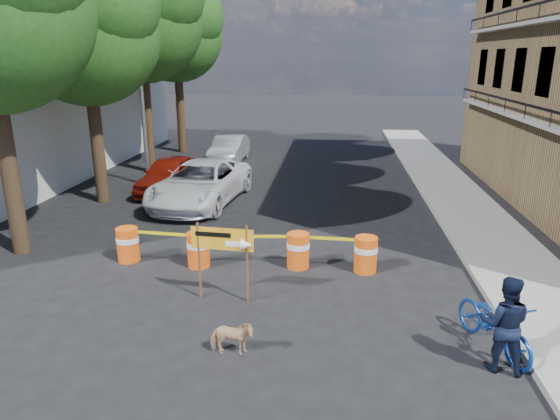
% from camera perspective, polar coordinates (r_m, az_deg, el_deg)
% --- Properties ---
extents(ground, '(120.00, 120.00, 0.00)m').
position_cam_1_polar(ground, '(11.22, -2.60, -10.02)').
color(ground, black).
rests_on(ground, ground).
extents(sidewalk_east, '(2.40, 40.00, 0.15)m').
position_cam_1_polar(sidewalk_east, '(17.28, 21.41, -1.04)').
color(sidewalk_east, gray).
rests_on(sidewalk_east, ground).
extents(tree_mid_a, '(5.25, 5.00, 8.68)m').
position_cam_1_polar(tree_mid_a, '(18.82, -21.23, 18.78)').
color(tree_mid_a, '#332316').
rests_on(tree_mid_a, ground).
extents(tree_mid_b, '(5.67, 5.40, 9.62)m').
position_cam_1_polar(tree_mid_b, '(23.44, -15.61, 20.49)').
color(tree_mid_b, '#332316').
rests_on(tree_mid_b, ground).
extents(tree_far, '(5.04, 4.80, 8.84)m').
position_cam_1_polar(tree_far, '(28.14, -11.67, 19.08)').
color(tree_far, '#332316').
rests_on(tree_far, ground).
extents(streetlamp, '(1.25, 0.18, 8.00)m').
position_cam_1_polar(streetlamp, '(20.78, -15.53, 14.52)').
color(streetlamp, gray).
rests_on(streetlamp, ground).
extents(barrel_far_left, '(0.58, 0.58, 0.90)m').
position_cam_1_polar(barrel_far_left, '(13.54, -17.00, -3.71)').
color(barrel_far_left, '#E54A0D').
rests_on(barrel_far_left, ground).
extents(barrel_mid_left, '(0.58, 0.58, 0.90)m').
position_cam_1_polar(barrel_mid_left, '(12.78, -9.31, -4.41)').
color(barrel_mid_left, '#E54A0D').
rests_on(barrel_mid_left, ground).
extents(barrel_mid_right, '(0.58, 0.58, 0.90)m').
position_cam_1_polar(barrel_mid_right, '(12.57, 2.09, -4.56)').
color(barrel_mid_right, '#E54A0D').
rests_on(barrel_mid_right, ground).
extents(barrel_far_right, '(0.58, 0.58, 0.90)m').
position_cam_1_polar(barrel_far_right, '(12.50, 9.77, -4.94)').
color(barrel_far_right, '#E54A0D').
rests_on(barrel_far_right, ground).
extents(detour_sign, '(1.37, 0.27, 1.76)m').
position_cam_1_polar(detour_sign, '(10.65, -5.75, -4.08)').
color(detour_sign, '#592D19').
rests_on(detour_sign, ground).
extents(pedestrian, '(0.97, 0.83, 1.71)m').
position_cam_1_polar(pedestrian, '(9.31, 24.25, -11.77)').
color(pedestrian, black).
rests_on(pedestrian, ground).
extents(bicycle, '(1.03, 1.22, 1.98)m').
position_cam_1_polar(bicycle, '(9.78, 23.62, -9.42)').
color(bicycle, '#1340A2').
rests_on(bicycle, ground).
extents(dog, '(0.82, 0.41, 0.67)m').
position_cam_1_polar(dog, '(9.18, -5.57, -14.36)').
color(dog, tan).
rests_on(dog, ground).
extents(suv_white, '(3.13, 5.68, 1.51)m').
position_cam_1_polar(suv_white, '(18.18, -9.07, 3.05)').
color(suv_white, white).
rests_on(suv_white, ground).
extents(sedan_red, '(1.87, 4.16, 1.39)m').
position_cam_1_polar(sedan_red, '(20.07, -12.54, 4.02)').
color(sedan_red, maroon).
rests_on(sedan_red, ground).
extents(sedan_silver, '(1.46, 4.06, 1.33)m').
position_cam_1_polar(sedan_silver, '(25.24, -5.83, 6.92)').
color(sedan_silver, '#ACB0B3').
rests_on(sedan_silver, ground).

